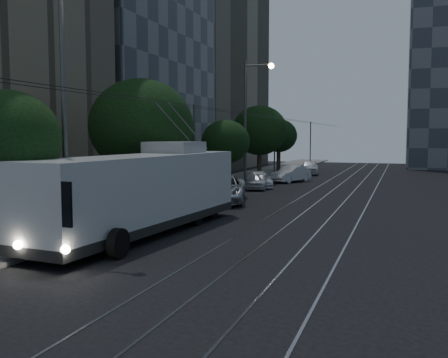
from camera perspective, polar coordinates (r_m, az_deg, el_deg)
ground at (r=19.55m, az=-0.58°, el=-7.21°), size 120.00×120.00×0.00m
sidewalk at (r=40.67m, az=-0.67°, el=-0.73°), size 5.00×90.00×0.15m
tram_rails at (r=38.36m, az=13.47°, el=-1.31°), size 4.52×90.00×0.02m
overhead_wires at (r=39.66m, az=2.75°, el=4.03°), size 2.23×90.00×6.00m
building_glass_mid at (r=48.34m, az=-13.20°, el=15.94°), size 14.40×18.40×26.80m
building_tan_far at (r=66.51m, az=-3.45°, el=16.51°), size 14.40×22.40×34.80m
trolleybus at (r=21.21m, az=-9.07°, el=-1.46°), size 3.66×12.93×5.63m
pickup_silver at (r=30.87m, az=-0.26°, el=-1.12°), size 4.30×6.58×1.68m
car_white_a at (r=38.51m, az=4.02°, el=-0.23°), size 1.75×3.81×1.26m
car_white_b at (r=39.95m, az=4.03°, el=-0.08°), size 3.29×4.53×1.22m
car_white_c at (r=44.66m, az=7.65°, el=0.56°), size 3.11×4.59×1.43m
car_white_d at (r=53.84m, az=9.76°, el=1.34°), size 2.49×4.75×1.54m
tree_0 at (r=19.19m, az=-23.62°, el=4.17°), size 3.82×3.82×5.74m
tree_1 at (r=27.39m, az=-9.41°, el=5.97°), size 5.64×5.64×7.18m
tree_2 at (r=29.06m, az=-7.15°, el=5.43°), size 3.88×3.88×6.15m
tree_3 at (r=39.14m, az=0.16°, el=4.25°), size 3.83×3.83×5.37m
tree_4 at (r=48.51m, az=4.08°, el=5.55°), size 5.32×5.32×7.02m
tree_5 at (r=56.15m, az=6.27°, el=4.93°), size 4.09×4.09×5.96m
streetlamp_near at (r=19.34m, az=-16.90°, el=10.73°), size 2.46×0.44×10.21m
streetlamp_far at (r=40.07m, az=3.02°, el=7.72°), size 2.43×0.44×10.04m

